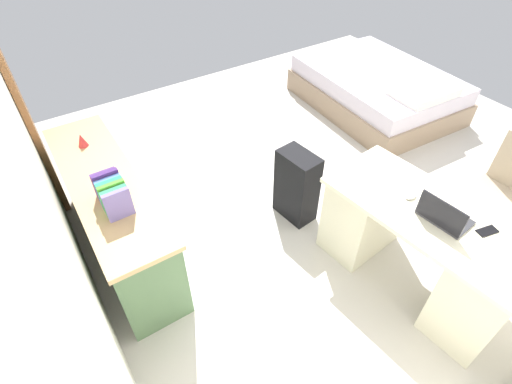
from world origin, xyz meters
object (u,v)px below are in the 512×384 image
object	(u,v)px
office_chair	(498,201)
computer_mouse	(411,196)
credenza	(115,215)
bed	(377,89)
laptop	(443,216)
cell_phone_near_laptop	(487,231)
figurine_small	(82,140)
desk	(418,246)
suitcase_black	(297,186)

from	to	relation	value
office_chair	computer_mouse	size ratio (longest dim) A/B	9.40
credenza	office_chair	bearing A→B (deg)	-120.89
bed	computer_mouse	world-z (taller)	computer_mouse
laptop	cell_phone_near_laptop	size ratio (longest dim) A/B	2.43
office_chair	cell_phone_near_laptop	bearing A→B (deg)	108.24
credenza	cell_phone_near_laptop	bearing A→B (deg)	-133.88
credenza	bed	distance (m)	3.52
credenza	computer_mouse	size ratio (longest dim) A/B	18.00
computer_mouse	cell_phone_near_laptop	distance (m)	0.51
bed	laptop	size ratio (longest dim) A/B	5.98
computer_mouse	figurine_small	size ratio (longest dim) A/B	0.91
laptop	figurine_small	world-z (taller)	laptop
cell_phone_near_laptop	desk	bearing A→B (deg)	39.29
computer_mouse	laptop	bearing A→B (deg)	170.98
bed	cell_phone_near_laptop	size ratio (longest dim) A/B	14.55
suitcase_black	computer_mouse	bearing A→B (deg)	-167.74
desk	bed	world-z (taller)	desk
cell_phone_near_laptop	office_chair	bearing A→B (deg)	-58.91
suitcase_black	figurine_small	world-z (taller)	figurine_small
office_chair	cell_phone_near_laptop	xyz separation A→B (m)	(-0.25, 0.74, 0.33)
office_chair	figurine_small	distance (m)	3.38
computer_mouse	suitcase_black	bearing A→B (deg)	12.99
figurine_small	computer_mouse	bearing A→B (deg)	-136.33
bed	figurine_small	xyz separation A→B (m)	(-0.03, 3.48, 0.57)
suitcase_black	computer_mouse	world-z (taller)	computer_mouse
office_chair	laptop	size ratio (longest dim) A/B	2.84
office_chair	credenza	distance (m)	3.08
credenza	cell_phone_near_laptop	size ratio (longest dim) A/B	13.24
cell_phone_near_laptop	figurine_small	xyz separation A→B (m)	(2.31, 1.90, 0.07)
computer_mouse	cell_phone_near_laptop	xyz separation A→B (m)	(-0.48, -0.15, -0.01)
credenza	computer_mouse	bearing A→B (deg)	-127.60
credenza	suitcase_black	size ratio (longest dim) A/B	2.67
laptop	computer_mouse	bearing A→B (deg)	-3.24
office_chair	credenza	world-z (taller)	office_chair
suitcase_black	bed	bearing A→B (deg)	-70.64
credenza	suitcase_black	distance (m)	1.52
desk	office_chair	world-z (taller)	office_chair
figurine_small	desk	bearing A→B (deg)	-138.97
bed	suitcase_black	world-z (taller)	suitcase_black
desk	credenza	bearing A→B (deg)	48.90
office_chair	figurine_small	size ratio (longest dim) A/B	8.55
desk	figurine_small	xyz separation A→B (m)	(2.01, 1.75, 0.43)
laptop	cell_phone_near_laptop	bearing A→B (deg)	-142.36
computer_mouse	credenza	bearing A→B (deg)	46.61
desk	figurine_small	bearing A→B (deg)	41.03
credenza	cell_phone_near_laptop	distance (m)	2.66
desk	credenza	size ratio (longest dim) A/B	0.83
figurine_small	bed	bearing A→B (deg)	-89.58
desk	computer_mouse	xyz separation A→B (m)	(0.18, 0.01, 0.37)
credenza	suitcase_black	bearing A→B (deg)	-108.11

